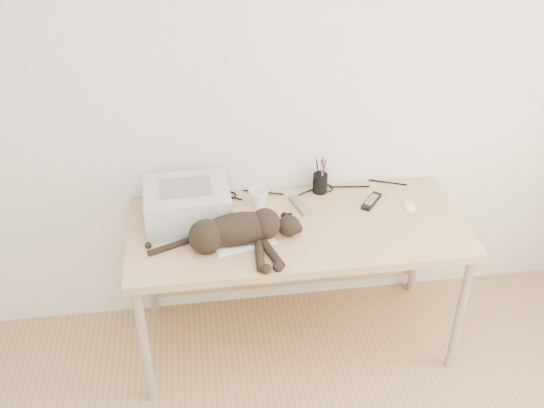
{
  "coord_description": "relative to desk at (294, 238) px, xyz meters",
  "views": [
    {
      "loc": [
        -0.45,
        -0.93,
        2.37
      ],
      "look_at": [
        -0.13,
        1.34,
        0.91
      ],
      "focal_mm": 40.0,
      "sensor_mm": 36.0,
      "label": 1
    }
  ],
  "objects": [
    {
      "name": "wall_back",
      "position": [
        0.0,
        0.27,
        0.69
      ],
      "size": [
        3.5,
        0.0,
        3.5
      ],
      "primitive_type": "plane",
      "rotation": [
        1.57,
        0.0,
        0.0
      ],
      "color": "white",
      "rests_on": "floor"
    },
    {
      "name": "desk",
      "position": [
        0.0,
        0.0,
        0.0
      ],
      "size": [
        1.6,
        0.7,
        0.74
      ],
      "color": "tan",
      "rests_on": "floor"
    },
    {
      "name": "printer",
      "position": [
        -0.51,
        0.04,
        0.22
      ],
      "size": [
        0.41,
        0.35,
        0.19
      ],
      "color": "#B0B0B5",
      "rests_on": "desk"
    },
    {
      "name": "papers",
      "position": [
        -0.29,
        -0.14,
        0.14
      ],
      "size": [
        0.34,
        0.26,
        0.01
      ],
      "color": "white",
      "rests_on": "desk"
    },
    {
      "name": "cat",
      "position": [
        -0.31,
        -0.19,
        0.2
      ],
      "size": [
        0.71,
        0.33,
        0.16
      ],
      "rotation": [
        0.0,
        0.0,
        0.14
      ],
      "color": "black",
      "rests_on": "desk"
    },
    {
      "name": "mug",
      "position": [
        -0.16,
        0.11,
        0.18
      ],
      "size": [
        0.14,
        0.14,
        0.09
      ],
      "primitive_type": "imported",
      "rotation": [
        0.0,
        0.0,
        0.69
      ],
      "color": "white",
      "rests_on": "desk"
    },
    {
      "name": "pen_cup",
      "position": [
        0.17,
        0.2,
        0.19
      ],
      "size": [
        0.08,
        0.08,
        0.19
      ],
      "color": "black",
      "rests_on": "desk"
    },
    {
      "name": "remote_grey",
      "position": [
        0.04,
        0.07,
        0.14
      ],
      "size": [
        0.09,
        0.18,
        0.02
      ],
      "primitive_type": "cube",
      "rotation": [
        0.0,
        0.0,
        0.27
      ],
      "color": "slate",
      "rests_on": "desk"
    },
    {
      "name": "remote_black",
      "position": [
        0.4,
        0.06,
        0.14
      ],
      "size": [
        0.14,
        0.16,
        0.02
      ],
      "primitive_type": "cube",
      "rotation": [
        0.0,
        0.0,
        -0.67
      ],
      "color": "black",
      "rests_on": "desk"
    },
    {
      "name": "mouse",
      "position": [
        0.58,
        -0.01,
        0.15
      ],
      "size": [
        0.08,
        0.11,
        0.03
      ],
      "primitive_type": "ellipsoid",
      "rotation": [
        0.0,
        0.0,
        -0.2
      ],
      "color": "white",
      "rests_on": "desk"
    },
    {
      "name": "cable_tangle",
      "position": [
        0.0,
        0.22,
        0.14
      ],
      "size": [
        1.36,
        0.08,
        0.01
      ],
      "primitive_type": null,
      "color": "black",
      "rests_on": "desk"
    }
  ]
}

